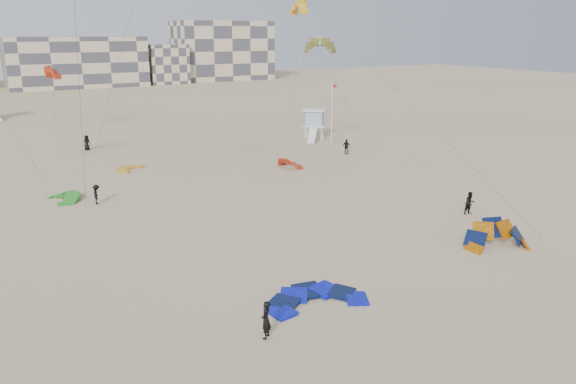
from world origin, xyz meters
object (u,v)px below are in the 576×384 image
lifeguard_tower_near (315,124)px  kite_ground_blue (315,302)px  kitesurfer_main (266,320)px  kite_ground_orange (497,248)px

lifeguard_tower_near → kite_ground_blue: bearing=-82.7°
kite_ground_blue → kitesurfer_main: kitesurfer_main is taller
kite_ground_blue → kite_ground_orange: (13.95, 0.64, 0.00)m
kite_ground_blue → lifeguard_tower_near: 44.87m
kite_ground_orange → kitesurfer_main: kite_ground_orange is taller
kite_ground_orange → kite_ground_blue: bearing=-160.0°
kite_ground_orange → kitesurfer_main: bearing=-154.7°
kite_ground_orange → lifeguard_tower_near: (9.85, 37.35, 1.87)m
kitesurfer_main → lifeguard_tower_near: size_ratio=0.31×
kite_ground_orange → lifeguard_tower_near: lifeguard_tower_near is taller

